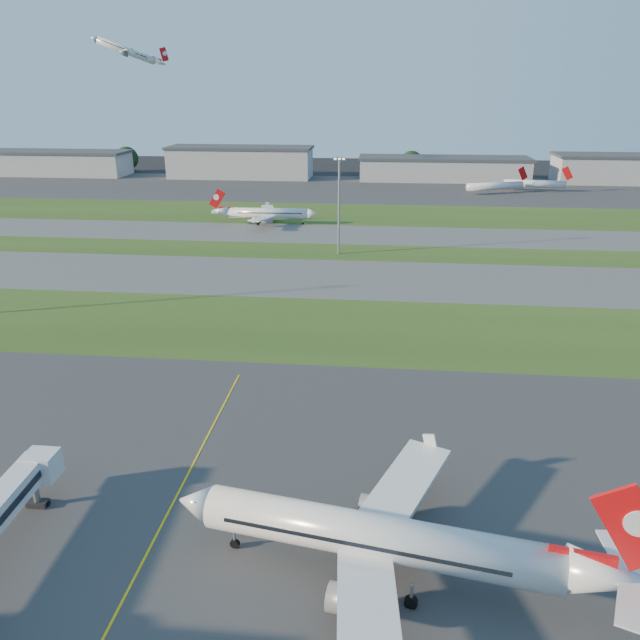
# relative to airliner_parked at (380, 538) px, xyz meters

# --- Properties ---
(ground) EXTENTS (700.00, 700.00, 0.00)m
(ground) POSITION_rel_airliner_parked_xyz_m (-27.66, 11.25, -4.43)
(ground) COLOR black
(ground) RESTS_ON ground
(apron_near) EXTENTS (300.00, 70.00, 0.01)m
(apron_near) POSITION_rel_airliner_parked_xyz_m (-27.66, 11.25, -4.42)
(apron_near) COLOR #333335
(apron_near) RESTS_ON ground
(grass_strip_a) EXTENTS (300.00, 34.00, 0.01)m
(grass_strip_a) POSITION_rel_airliner_parked_xyz_m (-27.66, 63.25, -4.42)
(grass_strip_a) COLOR #294617
(grass_strip_a) RESTS_ON ground
(taxiway_a) EXTENTS (300.00, 32.00, 0.01)m
(taxiway_a) POSITION_rel_airliner_parked_xyz_m (-27.66, 96.25, -4.42)
(taxiway_a) COLOR #515154
(taxiway_a) RESTS_ON ground
(grass_strip_b) EXTENTS (300.00, 18.00, 0.01)m
(grass_strip_b) POSITION_rel_airliner_parked_xyz_m (-27.66, 121.25, -4.42)
(grass_strip_b) COLOR #294617
(grass_strip_b) RESTS_ON ground
(taxiway_b) EXTENTS (300.00, 26.00, 0.01)m
(taxiway_b) POSITION_rel_airliner_parked_xyz_m (-27.66, 143.25, -4.42)
(taxiway_b) COLOR #515154
(taxiway_b) RESTS_ON ground
(grass_strip_c) EXTENTS (300.00, 40.00, 0.01)m
(grass_strip_c) POSITION_rel_airliner_parked_xyz_m (-27.66, 176.25, -4.42)
(grass_strip_c) COLOR #294617
(grass_strip_c) RESTS_ON ground
(apron_far) EXTENTS (400.00, 80.00, 0.01)m
(apron_far) POSITION_rel_airliner_parked_xyz_m (-27.66, 236.25, -4.42)
(apron_far) COLOR #333335
(apron_far) RESTS_ON ground
(yellow_line) EXTENTS (0.25, 60.00, 0.02)m
(yellow_line) POSITION_rel_airliner_parked_xyz_m (-22.66, 11.25, -4.43)
(yellow_line) COLOR gold
(yellow_line) RESTS_ON ground
(airliner_parked) EXTENTS (40.15, 33.78, 12.61)m
(airliner_parked) POSITION_rel_airliner_parked_xyz_m (0.00, 0.00, 0.00)
(airliner_parked) COLOR silver
(airliner_parked) RESTS_ON ground
(airliner_taxiing) EXTENTS (32.98, 27.98, 10.29)m
(airliner_taxiing) POSITION_rel_airliner_parked_xyz_m (-39.10, 155.98, -0.82)
(airliner_taxiing) COLOR silver
(airliner_taxiing) RESTS_ON ground
(airliner_departing) EXTENTS (27.05, 22.94, 8.89)m
(airliner_departing) POSITION_rel_airliner_parked_xyz_m (-107.40, 220.44, 52.10)
(airliner_departing) COLOR silver
(mini_jet_near) EXTENTS (27.12, 12.80, 9.48)m
(mini_jet_near) POSITION_rel_airliner_parked_xyz_m (46.17, 228.01, -1.15)
(mini_jet_near) COLOR silver
(mini_jet_near) RESTS_ON ground
(mini_jet_far) EXTENTS (28.63, 5.44, 9.48)m
(mini_jet_far) POSITION_rel_airliner_parked_xyz_m (64.41, 236.36, -1.15)
(mini_jet_far) COLOR silver
(mini_jet_far) RESTS_ON ground
(light_mast_centre) EXTENTS (3.20, 0.70, 25.80)m
(light_mast_centre) POSITION_rel_airliner_parked_xyz_m (-12.66, 119.25, 10.38)
(light_mast_centre) COLOR gray
(light_mast_centre) RESTS_ON ground
(hangar_far_west) EXTENTS (91.80, 23.00, 12.20)m
(hangar_far_west) POSITION_rel_airliner_parked_xyz_m (-177.66, 266.25, 1.71)
(hangar_far_west) COLOR #93959B
(hangar_far_west) RESTS_ON ground
(hangar_west) EXTENTS (71.40, 23.00, 15.20)m
(hangar_west) POSITION_rel_airliner_parked_xyz_m (-72.66, 266.25, 3.21)
(hangar_west) COLOR #93959B
(hangar_west) RESTS_ON ground
(hangar_east) EXTENTS (81.60, 23.00, 11.20)m
(hangar_east) POSITION_rel_airliner_parked_xyz_m (27.34, 266.25, 1.21)
(hangar_east) COLOR #93959B
(hangar_east) RESTS_ON ground
(tree_west) EXTENTS (12.10, 12.10, 13.20)m
(tree_west) POSITION_rel_airliner_parked_xyz_m (-137.66, 281.25, 2.71)
(tree_west) COLOR black
(tree_west) RESTS_ON ground
(tree_mid_west) EXTENTS (9.90, 9.90, 10.80)m
(tree_mid_west) POSITION_rel_airliner_parked_xyz_m (-47.66, 277.25, 1.41)
(tree_mid_west) COLOR black
(tree_mid_west) RESTS_ON ground
(tree_mid_east) EXTENTS (11.55, 11.55, 12.60)m
(tree_mid_east) POSITION_rel_airliner_parked_xyz_m (12.34, 280.25, 2.38)
(tree_mid_east) COLOR black
(tree_mid_east) RESTS_ON ground
(tree_east) EXTENTS (10.45, 10.45, 11.40)m
(tree_east) POSITION_rel_airliner_parked_xyz_m (87.34, 278.25, 1.73)
(tree_east) COLOR black
(tree_east) RESTS_ON ground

